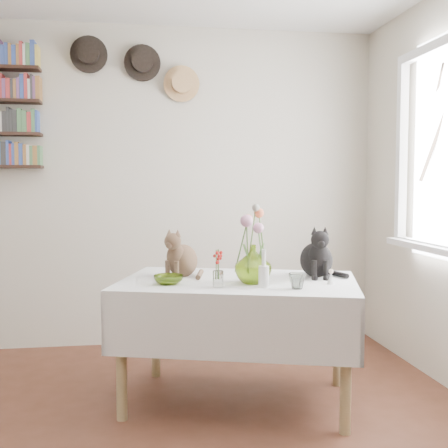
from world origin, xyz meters
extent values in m
cube|color=beige|center=(0.00, 2.27, 1.25)|extent=(4.04, 0.04, 2.54)
cube|color=white|center=(1.97, 1.53, 1.50)|extent=(0.06, 0.06, 1.20)
cube|color=white|center=(0.67, 0.94, 0.69)|extent=(1.53, 1.21, 0.06)
cylinder|color=#A08C5A|center=(0.01, 0.78, 0.33)|extent=(0.06, 0.06, 0.66)
cylinder|color=#A08C5A|center=(1.13, 0.43, 0.33)|extent=(0.06, 0.06, 0.66)
cylinder|color=#A08C5A|center=(0.21, 1.45, 0.33)|extent=(0.06, 0.06, 0.66)
cylinder|color=#A08C5A|center=(1.34, 1.10, 0.33)|extent=(0.06, 0.06, 0.66)
imported|color=#ABCD3F|center=(0.73, 0.82, 0.83)|extent=(0.24, 0.24, 0.22)
imported|color=#ABCD3F|center=(0.27, 0.87, 0.74)|extent=(0.17, 0.17, 0.05)
imported|color=white|center=(0.93, 0.62, 0.76)|extent=(0.12, 0.12, 0.08)
cylinder|color=white|center=(0.77, 0.70, 0.77)|extent=(0.06, 0.06, 0.11)
cylinder|color=white|center=(0.77, 0.70, 0.88)|extent=(0.02, 0.02, 0.09)
cylinder|color=white|center=(0.52, 0.73, 0.76)|extent=(0.06, 0.06, 0.09)
cone|color=white|center=(1.16, 0.74, 0.75)|extent=(0.04, 0.04, 0.06)
sphere|color=beige|center=(1.16, 0.74, 0.79)|extent=(0.03, 0.03, 0.03)
cylinder|color=#4C7233|center=(0.70, 0.83, 0.92)|extent=(0.01, 0.01, 0.30)
sphere|color=#CD86AA|center=(0.70, 0.83, 1.07)|extent=(0.07, 0.07, 0.07)
cylinder|color=#4C7233|center=(0.77, 0.80, 0.90)|extent=(0.01, 0.01, 0.26)
sphere|color=#CD86AA|center=(0.77, 0.80, 1.03)|extent=(0.06, 0.06, 0.06)
cylinder|color=#4C7233|center=(0.79, 0.85, 0.94)|extent=(0.01, 0.01, 0.34)
sphere|color=#EF7446|center=(0.79, 0.85, 1.11)|extent=(0.06, 0.06, 0.06)
cylinder|color=#4C7233|center=(0.67, 0.86, 0.92)|extent=(0.01, 0.01, 0.31)
sphere|color=#EF7446|center=(0.67, 0.86, 1.08)|extent=(0.05, 0.05, 0.05)
cylinder|color=#4C7233|center=(0.73, 0.87, 0.95)|extent=(0.01, 0.01, 0.37)
sphere|color=#999E93|center=(0.73, 0.87, 1.14)|extent=(0.04, 0.04, 0.04)
cylinder|color=black|center=(-0.25, 2.21, 2.25)|extent=(0.28, 0.02, 0.28)
cylinder|color=black|center=(-0.25, 2.17, 2.25)|extent=(0.16, 0.08, 0.16)
cylinder|color=black|center=(0.15, 2.21, 2.20)|extent=(0.28, 0.02, 0.28)
cylinder|color=black|center=(0.15, 2.17, 2.20)|extent=(0.16, 0.08, 0.16)
cylinder|color=tan|center=(0.45, 2.21, 2.05)|extent=(0.28, 0.02, 0.28)
cylinder|color=tan|center=(0.45, 2.17, 2.05)|extent=(0.16, 0.08, 0.16)
camera|label=1|loc=(0.10, -2.21, 1.27)|focal=45.00mm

